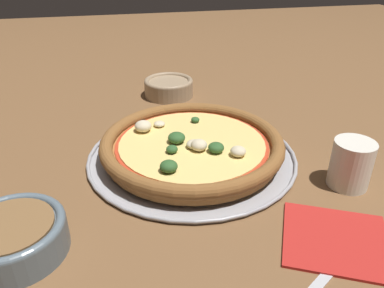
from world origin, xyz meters
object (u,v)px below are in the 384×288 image
(bowl_near, at_px, (169,87))
(drinking_cup, at_px, (351,164))
(pizza_tray, at_px, (192,155))
(fork, at_px, (318,285))
(pizza, at_px, (192,145))
(napkin, at_px, (336,239))
(bowl_far, at_px, (12,236))

(bowl_near, bearing_deg, drinking_cup, 115.23)
(pizza_tray, distance_m, fork, 0.32)
(pizza_tray, height_order, fork, pizza_tray)
(pizza, bearing_deg, drinking_cup, 148.30)
(drinking_cup, xyz_separation_m, napkin, (0.09, 0.11, -0.03))
(bowl_near, xyz_separation_m, fork, (-0.06, 0.62, -0.02))
(bowl_near, relative_size, napkin, 0.68)
(napkin, relative_size, fork, 1.09)
(pizza, distance_m, bowl_far, 0.32)
(bowl_far, xyz_separation_m, drinking_cup, (-0.49, -0.04, 0.01))
(bowl_far, relative_size, napkin, 0.75)
(bowl_far, bearing_deg, fork, 158.69)
(bowl_far, distance_m, fork, 0.37)
(pizza_tray, distance_m, pizza, 0.02)
(pizza_tray, height_order, napkin, pizza_tray)
(fork, bearing_deg, drinking_cup, 17.57)
(pizza_tray, bearing_deg, napkin, 118.45)
(pizza, xyz_separation_m, bowl_near, (-0.01, -0.31, -0.00))
(napkin, bearing_deg, fork, 45.21)
(pizza, height_order, napkin, pizza)
(pizza_tray, bearing_deg, bowl_near, -92.13)
(bowl_far, bearing_deg, drinking_cup, -175.62)
(fork, bearing_deg, napkin, 13.30)
(bowl_far, xyz_separation_m, napkin, (-0.40, 0.07, -0.02))
(bowl_near, bearing_deg, bowl_far, 60.12)
(pizza_tray, height_order, bowl_far, bowl_far)
(pizza, height_order, bowl_near, pizza)
(napkin, bearing_deg, drinking_cup, -127.97)
(bowl_near, bearing_deg, pizza, 87.79)
(bowl_far, relative_size, drinking_cup, 1.71)
(pizza_tray, bearing_deg, bowl_far, 33.28)
(napkin, bearing_deg, bowl_near, -77.52)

